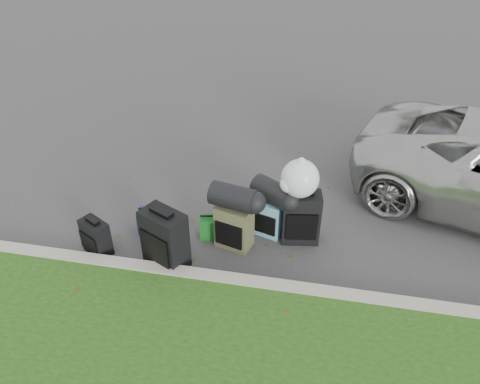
% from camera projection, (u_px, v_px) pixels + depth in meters
% --- Properties ---
extents(ground, '(120.00, 120.00, 0.00)m').
position_uv_depth(ground, '(244.00, 234.00, 6.43)').
color(ground, '#383535').
rests_on(ground, ground).
extents(curb, '(120.00, 0.18, 0.15)m').
position_uv_depth(curb, '(229.00, 282.00, 5.58)').
color(curb, '#9E937F').
rests_on(curb, ground).
extents(suitcase_small_black, '(0.44, 0.38, 0.48)m').
position_uv_depth(suitcase_small_black, '(96.00, 237.00, 5.99)').
color(suitcase_small_black, black).
rests_on(suitcase_small_black, ground).
extents(suitcase_large_black_left, '(0.63, 0.53, 0.78)m').
position_uv_depth(suitcase_large_black_left, '(165.00, 239.00, 5.73)').
color(suitcase_large_black_left, black).
rests_on(suitcase_large_black_left, ground).
extents(suitcase_olive, '(0.51, 0.39, 0.63)m').
position_uv_depth(suitcase_olive, '(234.00, 227.00, 6.06)').
color(suitcase_olive, '#3F3D26').
rests_on(suitcase_olive, ground).
extents(suitcase_teal, '(0.42, 0.32, 0.52)m').
position_uv_depth(suitcase_teal, '(269.00, 218.00, 6.29)').
color(suitcase_teal, teal).
rests_on(suitcase_teal, ground).
extents(suitcase_large_black_right, '(0.53, 0.36, 0.73)m').
position_uv_depth(suitcase_large_black_right, '(301.00, 217.00, 6.13)').
color(suitcase_large_black_right, black).
rests_on(suitcase_large_black_right, ground).
extents(tote_green, '(0.31, 0.27, 0.30)m').
position_uv_depth(tote_green, '(210.00, 227.00, 6.30)').
color(tote_green, '#16641D').
rests_on(tote_green, ground).
extents(tote_navy, '(0.33, 0.27, 0.33)m').
position_uv_depth(tote_navy, '(150.00, 221.00, 6.40)').
color(tote_navy, navy).
rests_on(tote_navy, ground).
extents(duffel_left, '(0.63, 0.43, 0.31)m').
position_uv_depth(duffel_left, '(233.00, 197.00, 5.80)').
color(duffel_left, black).
rests_on(duffel_left, suitcase_olive).
extents(duffel_right, '(0.63, 0.55, 0.31)m').
position_uv_depth(duffel_right, '(273.00, 192.00, 6.07)').
color(duffel_right, black).
rests_on(duffel_right, suitcase_teal).
extents(trash_bag, '(0.48, 0.48, 0.48)m').
position_uv_depth(trash_bag, '(300.00, 179.00, 5.79)').
color(trash_bag, white).
rests_on(trash_bag, suitcase_large_black_right).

